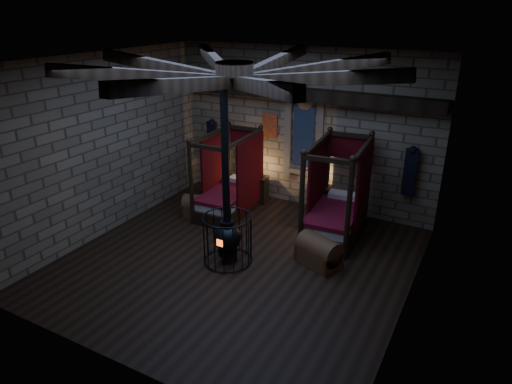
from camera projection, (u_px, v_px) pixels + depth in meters
The scene contains 8 objects.
room at pixel (237, 85), 8.52m from camera, with size 7.02×7.02×4.29m.
bed_left at pixel (230, 193), 12.02m from camera, with size 1.14×2.07×2.12m.
bed_right at pixel (336, 212), 10.84m from camera, with size 1.31×2.25×2.26m.
trunk_left at pixel (199, 207), 11.85m from camera, with size 0.92×0.73×0.60m.
trunk_right at pixel (319, 252), 9.63m from camera, with size 1.05×0.87×0.66m.
nightstand_left at pixel (259, 189), 12.67m from camera, with size 0.52×0.51×0.90m.
nightstand_right at pixel (322, 200), 11.89m from camera, with size 0.54×0.52×0.86m.
stove at pixel (227, 235), 9.61m from camera, with size 1.04×1.04×4.05m.
Camera 1 is at (4.41, -7.35, 5.15)m, focal length 32.00 mm.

